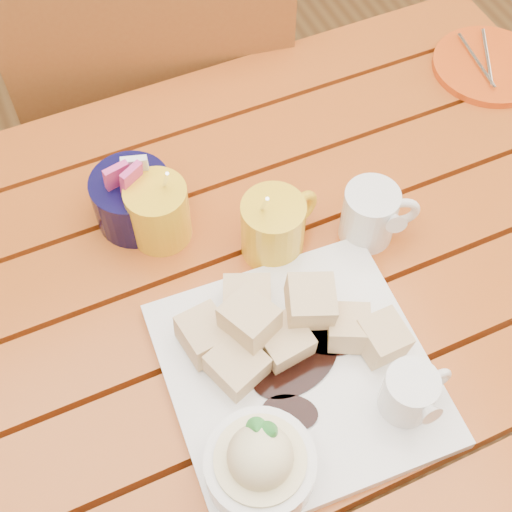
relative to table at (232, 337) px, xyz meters
name	(u,v)px	position (x,y,z in m)	size (l,w,h in m)	color
ground	(240,473)	(0.00, 0.00, -0.64)	(5.00, 5.00, 0.00)	#553418
table	(232,337)	(0.00, 0.00, 0.00)	(1.20, 0.79, 0.75)	#AA4915
dessert_plate	(291,389)	(0.01, -0.15, 0.14)	(0.31, 0.31, 0.12)	white
coffee_mug_left	(156,212)	(-0.04, 0.13, 0.15)	(0.11, 0.08, 0.13)	yellow
coffee_mug_right	(274,226)	(0.08, 0.05, 0.15)	(0.11, 0.08, 0.13)	yellow
cream_pitcher	(371,214)	(0.20, 0.02, 0.15)	(0.10, 0.09, 0.09)	white
sugar_caddy	(133,199)	(-0.06, 0.17, 0.15)	(0.10, 0.10, 0.11)	black
orange_saucer	(490,65)	(0.53, 0.21, 0.11)	(0.17, 0.17, 0.02)	#D64912
chair_far	(158,111)	(0.08, 0.55, -0.11)	(0.52, 0.52, 0.95)	brown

